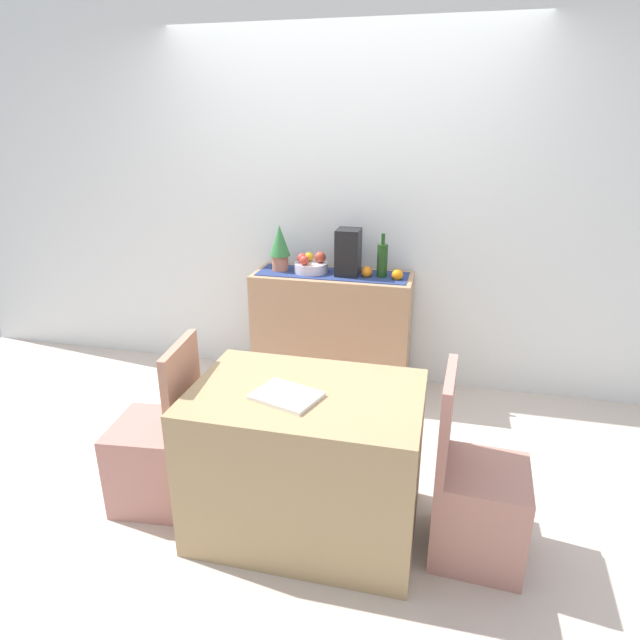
# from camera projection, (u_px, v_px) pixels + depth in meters

# --- Properties ---
(ground_plane) EXTENTS (6.40, 6.40, 0.02)m
(ground_plane) POSITION_uv_depth(u_px,v_px,m) (302.00, 457.00, 3.22)
(ground_plane) COLOR beige
(ground_plane) RESTS_ON ground
(room_wall_rear) EXTENTS (6.40, 0.06, 2.70)m
(room_wall_rear) POSITION_uv_depth(u_px,v_px,m) (343.00, 201.00, 3.82)
(room_wall_rear) COLOR silver
(room_wall_rear) RESTS_ON ground
(sideboard_console) EXTENTS (1.12, 0.42, 0.88)m
(sideboard_console) POSITION_uv_depth(u_px,v_px,m) (332.00, 332.00, 3.90)
(sideboard_console) COLOR tan
(sideboard_console) RESTS_ON ground
(table_runner) EXTENTS (1.05, 0.32, 0.01)m
(table_runner) POSITION_uv_depth(u_px,v_px,m) (332.00, 274.00, 3.75)
(table_runner) COLOR navy
(table_runner) RESTS_ON sideboard_console
(fruit_bowl) EXTENTS (0.24, 0.24, 0.07)m
(fruit_bowl) POSITION_uv_depth(u_px,v_px,m) (311.00, 267.00, 3.77)
(fruit_bowl) COLOR silver
(fruit_bowl) RESTS_ON table_runner
(apple_rear) EXTENTS (0.07, 0.07, 0.07)m
(apple_rear) POSITION_uv_depth(u_px,v_px,m) (309.00, 257.00, 3.79)
(apple_rear) COLOR gold
(apple_rear) RESTS_ON fruit_bowl
(apple_front) EXTENTS (0.08, 0.08, 0.08)m
(apple_front) POSITION_uv_depth(u_px,v_px,m) (320.00, 257.00, 3.75)
(apple_front) COLOR #A73B28
(apple_front) RESTS_ON fruit_bowl
(apple_right) EXTENTS (0.07, 0.07, 0.07)m
(apple_right) POSITION_uv_depth(u_px,v_px,m) (304.00, 260.00, 3.69)
(apple_right) COLOR #BF3A2F
(apple_right) RESTS_ON fruit_bowl
(apple_left) EXTENTS (0.07, 0.07, 0.07)m
(apple_left) POSITION_uv_depth(u_px,v_px,m) (302.00, 258.00, 3.74)
(apple_left) COLOR #B2362E
(apple_left) RESTS_ON fruit_bowl
(wine_bottle) EXTENTS (0.07, 0.07, 0.30)m
(wine_bottle) POSITION_uv_depth(u_px,v_px,m) (382.00, 260.00, 3.63)
(wine_bottle) COLOR #1A3F17
(wine_bottle) RESTS_ON sideboard_console
(coffee_maker) EXTENTS (0.16, 0.18, 0.32)m
(coffee_maker) POSITION_uv_depth(u_px,v_px,m) (348.00, 253.00, 3.67)
(coffee_maker) COLOR black
(coffee_maker) RESTS_ON sideboard_console
(potted_plant) EXTENTS (0.15, 0.15, 0.33)m
(potted_plant) POSITION_uv_depth(u_px,v_px,m) (280.00, 246.00, 3.77)
(potted_plant) COLOR #B16D53
(potted_plant) RESTS_ON sideboard_console
(orange_loose_near_bowl) EXTENTS (0.08, 0.08, 0.08)m
(orange_loose_near_bowl) POSITION_uv_depth(u_px,v_px,m) (367.00, 272.00, 3.66)
(orange_loose_near_bowl) COLOR orange
(orange_loose_near_bowl) RESTS_ON sideboard_console
(orange_loose_mid) EXTENTS (0.08, 0.08, 0.08)m
(orange_loose_mid) POSITION_uv_depth(u_px,v_px,m) (397.00, 275.00, 3.60)
(orange_loose_mid) COLOR orange
(orange_loose_mid) RESTS_ON sideboard_console
(dining_table) EXTENTS (1.06, 0.71, 0.74)m
(dining_table) POSITION_uv_depth(u_px,v_px,m) (306.00, 460.00, 2.55)
(dining_table) COLOR tan
(dining_table) RESTS_ON ground
(open_book) EXTENTS (0.33, 0.29, 0.02)m
(open_book) POSITION_uv_depth(u_px,v_px,m) (286.00, 396.00, 2.36)
(open_book) COLOR white
(open_book) RESTS_ON dining_table
(chair_near_window) EXTENTS (0.44, 0.44, 0.90)m
(chair_near_window) POSITION_uv_depth(u_px,v_px,m) (159.00, 455.00, 2.76)
(chair_near_window) COLOR #AD746B
(chair_near_window) RESTS_ON ground
(chair_by_corner) EXTENTS (0.42, 0.42, 0.90)m
(chair_by_corner) POSITION_uv_depth(u_px,v_px,m) (476.00, 504.00, 2.42)
(chair_by_corner) COLOR #AD7669
(chair_by_corner) RESTS_ON ground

